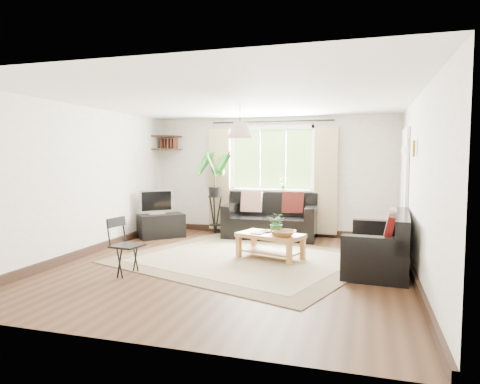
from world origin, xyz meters
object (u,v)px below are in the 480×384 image
(sofa_back, at_px, (270,217))
(tv_stand, at_px, (161,226))
(palm_stand, at_px, (215,193))
(folding_chair, at_px, (127,247))
(coffee_table, at_px, (270,246))
(sofa_right, at_px, (377,242))

(sofa_back, height_order, tv_stand, sofa_back)
(palm_stand, bearing_deg, folding_chair, -91.45)
(coffee_table, bearing_deg, folding_chair, -139.50)
(sofa_back, relative_size, sofa_right, 1.08)
(coffee_table, distance_m, folding_chair, 2.18)
(sofa_right, relative_size, folding_chair, 2.12)
(sofa_right, xyz_separation_m, folding_chair, (-3.23, -1.25, 0.00))
(tv_stand, xyz_separation_m, folding_chair, (0.81, -2.58, 0.15))
(sofa_right, height_order, folding_chair, folding_chair)
(sofa_right, distance_m, folding_chair, 3.46)
(sofa_back, bearing_deg, palm_stand, 172.93)
(sofa_back, bearing_deg, folding_chair, -113.84)
(sofa_right, distance_m, coffee_table, 1.59)
(tv_stand, distance_m, palm_stand, 1.27)
(palm_stand, xyz_separation_m, folding_chair, (-0.08, -3.24, -0.47))
(sofa_back, xyz_separation_m, folding_chair, (-1.27, -3.13, -0.03))
(sofa_right, xyz_separation_m, tv_stand, (-4.04, 1.33, -0.15))
(sofa_back, xyz_separation_m, sofa_right, (1.96, -1.88, -0.03))
(sofa_right, height_order, coffee_table, sofa_right)
(coffee_table, height_order, palm_stand, palm_stand)
(palm_stand, height_order, folding_chair, palm_stand)
(sofa_back, xyz_separation_m, coffee_table, (0.38, -1.72, -0.22))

